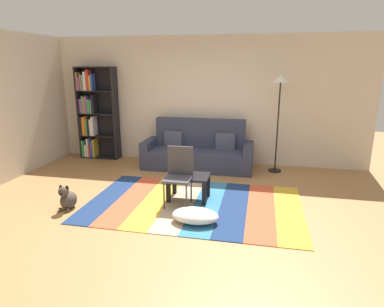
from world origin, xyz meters
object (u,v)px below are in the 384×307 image
(coffee_table, at_px, (189,180))
(standing_lamp, at_px, (280,92))
(couch, at_px, (198,152))
(bookshelf, at_px, (93,114))
(folding_chair, at_px, (179,171))
(tv_remote, at_px, (183,173))
(pouf, at_px, (195,216))
(dog, at_px, (68,199))

(coffee_table, relative_size, standing_lamp, 0.34)
(couch, xyz_separation_m, bookshelf, (-2.48, 0.28, 0.69))
(bookshelf, bearing_deg, folding_chair, -40.92)
(couch, distance_m, standing_lamp, 2.02)
(coffee_table, height_order, tv_remote, tv_remote)
(folding_chair, bearing_deg, coffee_table, 122.37)
(couch, xyz_separation_m, pouf, (0.44, -2.52, -0.23))
(coffee_table, bearing_deg, couch, 95.91)
(bookshelf, bearing_deg, standing_lamp, -3.02)
(bookshelf, bearing_deg, pouf, -43.70)
(pouf, relative_size, dog, 1.61)
(pouf, bearing_deg, bookshelf, 136.30)
(standing_lamp, bearing_deg, tv_remote, -130.84)
(coffee_table, bearing_deg, tv_remote, 147.09)
(folding_chair, bearing_deg, pouf, 2.01)
(standing_lamp, bearing_deg, dog, -140.81)
(folding_chair, bearing_deg, dog, -102.34)
(pouf, height_order, standing_lamp, standing_lamp)
(bookshelf, distance_m, tv_remote, 3.27)
(dog, bearing_deg, standing_lamp, 39.19)
(coffee_table, bearing_deg, standing_lamp, 52.17)
(coffee_table, distance_m, standing_lamp, 2.61)
(coffee_table, relative_size, dog, 1.63)
(standing_lamp, distance_m, tv_remote, 2.58)
(pouf, xyz_separation_m, standing_lamp, (1.14, 2.58, 1.49))
(couch, relative_size, standing_lamp, 1.18)
(standing_lamp, bearing_deg, couch, -177.60)
(standing_lamp, relative_size, folding_chair, 2.13)
(dog, distance_m, standing_lamp, 4.24)
(couch, height_order, dog, couch)
(folding_chair, bearing_deg, couch, 151.85)
(couch, relative_size, bookshelf, 1.10)
(pouf, xyz_separation_m, tv_remote, (-0.37, 0.84, 0.32))
(couch, distance_m, folding_chair, 1.95)
(bookshelf, relative_size, dog, 5.18)
(bookshelf, xyz_separation_m, standing_lamp, (4.06, -0.21, 0.58))
(pouf, height_order, tv_remote, tv_remote)
(coffee_table, distance_m, pouf, 0.85)
(couch, distance_m, pouf, 2.56)
(bookshelf, height_order, tv_remote, bookshelf)
(dog, relative_size, tv_remote, 2.65)
(pouf, bearing_deg, folding_chair, 122.42)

